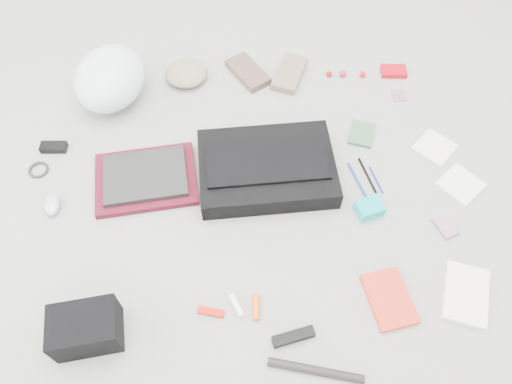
{
  "coord_description": "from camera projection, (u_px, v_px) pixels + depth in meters",
  "views": [
    {
      "loc": [
        -0.11,
        -0.93,
        1.49
      ],
      "look_at": [
        0.0,
        0.0,
        0.05
      ],
      "focal_mm": 35.0,
      "sensor_mm": 36.0,
      "label": 1
    }
  ],
  "objects": [
    {
      "name": "ground_plane",
      "position": [
        256.0,
        200.0,
        1.75
      ],
      "size": [
        4.0,
        4.0,
        0.0
      ],
      "primitive_type": "plane",
      "color": "gray"
    },
    {
      "name": "messenger_bag",
      "position": [
        267.0,
        168.0,
        1.78
      ],
      "size": [
        0.48,
        0.35,
        0.08
      ],
      "primitive_type": "cube",
      "rotation": [
        0.0,
        0.0,
        -0.02
      ],
      "color": "black",
      "rests_on": "ground_plane"
    },
    {
      "name": "bag_flap",
      "position": [
        267.0,
        161.0,
        1.74
      ],
      "size": [
        0.43,
        0.2,
        0.01
      ],
      "primitive_type": "cube",
      "rotation": [
        0.0,
        0.0,
        -0.02
      ],
      "color": "black",
      "rests_on": "messenger_bag"
    },
    {
      "name": "laptop_sleeve",
      "position": [
        146.0,
        179.0,
        1.79
      ],
      "size": [
        0.37,
        0.29,
        0.02
      ],
      "primitive_type": "cube",
      "rotation": [
        0.0,
        0.0,
        0.05
      ],
      "color": "#4D0D1A",
      "rests_on": "ground_plane"
    },
    {
      "name": "laptop",
      "position": [
        145.0,
        176.0,
        1.77
      ],
      "size": [
        0.3,
        0.23,
        0.02
      ],
      "primitive_type": "cube",
      "rotation": [
        0.0,
        0.0,
        0.05
      ],
      "color": "black",
      "rests_on": "laptop_sleeve"
    },
    {
      "name": "bike_helmet",
      "position": [
        110.0,
        78.0,
        1.94
      ],
      "size": [
        0.35,
        0.4,
        0.2
      ],
      "primitive_type": "ellipsoid",
      "rotation": [
        0.0,
        0.0,
        -0.32
      ],
      "color": "white",
      "rests_on": "ground_plane"
    },
    {
      "name": "beanie",
      "position": [
        186.0,
        73.0,
        2.05
      ],
      "size": [
        0.17,
        0.17,
        0.06
      ],
      "primitive_type": "ellipsoid",
      "rotation": [
        0.0,
        0.0,
        0.01
      ],
      "color": "#8B775C",
      "rests_on": "ground_plane"
    },
    {
      "name": "mitten_left",
      "position": [
        248.0,
        72.0,
        2.08
      ],
      "size": [
        0.18,
        0.23,
        0.03
      ],
      "primitive_type": "cube",
      "rotation": [
        0.0,
        0.0,
        0.49
      ],
      "color": "brown",
      "rests_on": "ground_plane"
    },
    {
      "name": "mitten_right",
      "position": [
        289.0,
        74.0,
        2.07
      ],
      "size": [
        0.18,
        0.23,
        0.03
      ],
      "primitive_type": "cube",
      "rotation": [
        0.0,
        0.0,
        -0.45
      ],
      "color": "#72614E",
      "rests_on": "ground_plane"
    },
    {
      "name": "power_brick",
      "position": [
        54.0,
        147.0,
        1.86
      ],
      "size": [
        0.1,
        0.05,
        0.03
      ],
      "primitive_type": "cube",
      "rotation": [
        0.0,
        0.0,
        -0.12
      ],
      "color": "black",
      "rests_on": "ground_plane"
    },
    {
      "name": "cable_coil",
      "position": [
        38.0,
        170.0,
        1.82
      ],
      "size": [
        0.08,
        0.08,
        0.01
      ],
      "primitive_type": "torus",
      "rotation": [
        0.0,
        0.0,
        -0.14
      ],
      "color": "black",
      "rests_on": "ground_plane"
    },
    {
      "name": "mouse",
      "position": [
        52.0,
        204.0,
        1.72
      ],
      "size": [
        0.06,
        0.1,
        0.04
      ],
      "primitive_type": "ellipsoid",
      "rotation": [
        0.0,
        0.0,
        0.05
      ],
      "color": "#AEACB8",
      "rests_on": "ground_plane"
    },
    {
      "name": "camera_bag",
      "position": [
        86.0,
        329.0,
        1.44
      ],
      "size": [
        0.2,
        0.15,
        0.13
      ],
      "primitive_type": "cube",
      "rotation": [
        0.0,
        0.0,
        0.07
      ],
      "color": "black",
      "rests_on": "ground_plane"
    },
    {
      "name": "multitool",
      "position": [
        211.0,
        312.0,
        1.52
      ],
      "size": [
        0.08,
        0.05,
        0.01
      ],
      "primitive_type": "cube",
      "rotation": [
        0.0,
        0.0,
        -0.31
      ],
      "color": "#B90E02",
      "rests_on": "ground_plane"
    },
    {
      "name": "toiletry_tube_white",
      "position": [
        236.0,
        305.0,
        1.53
      ],
      "size": [
        0.05,
        0.08,
        0.02
      ],
      "primitive_type": "cylinder",
      "rotation": [
        1.57,
        0.0,
        0.35
      ],
      "color": "white",
      "rests_on": "ground_plane"
    },
    {
      "name": "toiletry_tube_orange",
      "position": [
        256.0,
        307.0,
        1.53
      ],
      "size": [
        0.03,
        0.08,
        0.02
      ],
      "primitive_type": "cylinder",
      "rotation": [
        1.57,
        0.0,
        -0.12
      ],
      "color": "#E25A0D",
      "rests_on": "ground_plane"
    },
    {
      "name": "u_lock",
      "position": [
        293.0,
        337.0,
        1.48
      ],
      "size": [
        0.13,
        0.05,
        0.03
      ],
      "primitive_type": "cube",
      "rotation": [
        0.0,
        0.0,
        0.17
      ],
      "color": "black",
      "rests_on": "ground_plane"
    },
    {
      "name": "bike_pump",
      "position": [
        316.0,
        370.0,
        1.42
      ],
      "size": [
        0.27,
        0.11,
        0.03
      ],
      "primitive_type": "cylinder",
      "rotation": [
        0.0,
        1.57,
        -0.3
      ],
      "color": "black",
      "rests_on": "ground_plane"
    },
    {
      "name": "book_red",
      "position": [
        389.0,
        299.0,
        1.54
      ],
      "size": [
        0.15,
        0.2,
        0.02
      ],
      "primitive_type": "cube",
      "rotation": [
        0.0,
        0.0,
        0.13
      ],
      "color": "red",
      "rests_on": "ground_plane"
    },
    {
      "name": "book_white",
      "position": [
        466.0,
        294.0,
        1.55
      ],
      "size": [
        0.2,
        0.23,
        0.02
      ],
      "primitive_type": "cube",
      "rotation": [
        0.0,
        0.0,
        -0.41
      ],
      "color": "silver",
      "rests_on": "ground_plane"
    },
    {
      "name": "notepad",
      "position": [
        362.0,
        134.0,
        1.91
      ],
      "size": [
        0.13,
        0.14,
        0.01
      ],
      "primitive_type": "cube",
      "rotation": [
        0.0,
        0.0,
        -0.39
      ],
      "color": "#345B3D",
      "rests_on": "ground_plane"
    },
    {
      "name": "pen_blue",
      "position": [
        358.0,
        180.0,
        1.79
      ],
      "size": [
        0.04,
        0.16,
        0.01
      ],
      "primitive_type": "cylinder",
      "rotation": [
        1.57,
        0.0,
        0.2
      ],
      "color": "navy",
      "rests_on": "ground_plane"
    },
    {
      "name": "pen_black",
      "position": [
        367.0,
        175.0,
        1.8
      ],
      "size": [
        0.04,
        0.16,
        0.01
      ],
      "primitive_type": "cylinder",
      "rotation": [
        1.57,
        0.0,
        0.17
      ],
      "color": "black",
      "rests_on": "ground_plane"
    },
    {
      "name": "pen_navy",
      "position": [
        376.0,
        180.0,
        1.79
      ],
      "size": [
        0.03,
        0.12,
        0.01
      ],
      "primitive_type": "cylinder",
      "rotation": [
        1.57,
        0.0,
        0.16
      ],
      "color": "navy",
      "rests_on": "ground_plane"
    },
    {
      "name": "accordion_wallet",
      "position": [
        369.0,
        208.0,
        1.71
      ],
      "size": [
        0.1,
        0.09,
        0.04
      ],
      "primitive_type": "cube",
      "rotation": [
        0.0,
        0.0,
        0.25
      ],
      "color": "#02B2BE",
      "rests_on": "ground_plane"
    },
    {
      "name": "card_deck",
      "position": [
        445.0,
        226.0,
        1.69
      ],
      "size": [
        0.08,
        0.1,
        0.02
      ],
      "primitive_type": "cube",
      "rotation": [
        0.0,
        0.0,
        0.31
      ],
      "color": "#9F778D",
      "rests_on": "ground_plane"
    },
    {
      "name": "napkin_top",
      "position": [
        435.0,
        147.0,
        1.88
      ],
      "size": [
        0.18,
        0.18,
        0.01
      ],
      "primitive_type": "cube",
      "rotation": [
        0.0,
        0.0,
        0.72
      ],
      "color": "silver",
      "rests_on": "ground_plane"
    },
    {
      "name": "napkin_bottom",
      "position": [
        461.0,
        184.0,
        1.78
      ],
      "size": [
        0.18,
        0.18,
        0.01
      ],
      "primitive_type": "cube",
      "rotation": [
        0.0,
        0.0,
        0.62
      ],
      "color": "silver",
      "rests_on": "ground_plane"
    },
    {
      "name": "lollipop_a",
      "position": [
        329.0,
        74.0,
        2.08
      ],
      "size": [
        0.03,
        0.03,
        0.03
      ],
      "primitive_type": "sphere",
      "rotation": [
        0.0,
        0.0,
        -0.2
      ],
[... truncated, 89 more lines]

